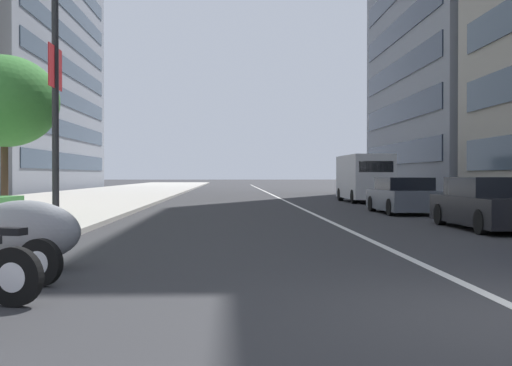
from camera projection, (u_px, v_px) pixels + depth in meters
sidewalk_right_plaza at (71, 200)px, 36.08m from camera, size 160.00×10.46×0.15m
lane_centre_stripe at (278, 198)px, 41.57m from camera, size 110.00×0.16×0.01m
motorcycle_mid_row at (24, 231)px, 10.13m from camera, size 1.37×2.09×1.07m
car_lead_in_lane at (490, 205)px, 17.39m from camera, size 4.66×1.93×1.41m
car_following_behind at (403, 196)px, 24.56m from camera, size 4.35×1.93×1.37m
delivery_van_ahead at (364, 177)px, 34.86m from camera, size 5.68×2.15×2.53m
street_lamp_with_banners at (68, 51)px, 16.93m from camera, size 1.26×2.32×7.63m
street_tree_by_lamp_post at (4, 101)px, 20.21m from camera, size 3.39×3.39×5.08m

